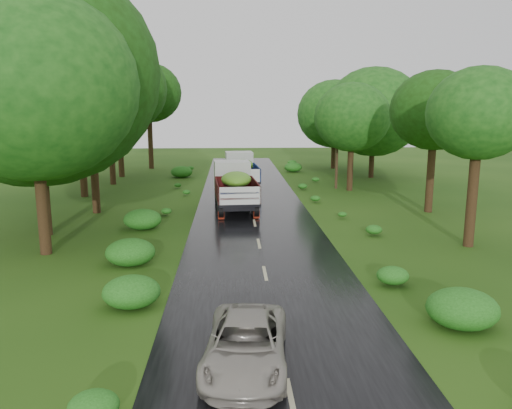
{
  "coord_description": "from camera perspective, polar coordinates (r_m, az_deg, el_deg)",
  "views": [
    {
      "loc": [
        -1.21,
        -13.37,
        6.02
      ],
      "look_at": [
        -0.1,
        8.47,
        1.7
      ],
      "focal_mm": 35.0,
      "sensor_mm": 36.0,
      "label": 1
    }
  ],
  "objects": [
    {
      "name": "shrubs",
      "position": [
        27.97,
        -0.36,
        -0.52
      ],
      "size": [
        11.9,
        44.0,
        0.7
      ],
      "color": "#1D5915",
      "rests_on": "ground"
    },
    {
      "name": "car",
      "position": [
        12.04,
        -1.15,
        -15.68
      ],
      "size": [
        2.26,
        4.23,
        1.13
      ],
      "primitive_type": "imported",
      "rotation": [
        0.0,
        0.0,
        -0.1
      ],
      "color": "#A49D92",
      "rests_on": "road"
    },
    {
      "name": "utility_pole",
      "position": [
        37.16,
        9.29,
        7.43
      ],
      "size": [
        1.22,
        0.46,
        7.16
      ],
      "rotation": [
        0.0,
        0.0,
        0.31
      ],
      "color": "#382616",
      "rests_on": "ground"
    },
    {
      "name": "truck_near",
      "position": [
        29.47,
        -2.48,
        2.35
      ],
      "size": [
        2.67,
        6.46,
        2.65
      ],
      "rotation": [
        0.0,
        0.0,
        0.07
      ],
      "color": "black",
      "rests_on": "ground"
    },
    {
      "name": "trees_left",
      "position": [
        33.58,
        -18.39,
        12.14
      ],
      "size": [
        6.25,
        32.7,
        9.59
      ],
      "color": "black",
      "rests_on": "ground"
    },
    {
      "name": "ground",
      "position": [
        14.71,
        2.12,
        -13.0
      ],
      "size": [
        120.0,
        120.0,
        0.0
      ],
      "primitive_type": "plane",
      "color": "#1A3E0D",
      "rests_on": "ground"
    },
    {
      "name": "truck_far",
      "position": [
        37.4,
        -1.71,
        4.12
      ],
      "size": [
        2.52,
        6.13,
        2.52
      ],
      "rotation": [
        0.0,
        0.0,
        0.07
      ],
      "color": "black",
      "rests_on": "ground"
    },
    {
      "name": "road_lines",
      "position": [
        20.31,
        0.65,
        -6.0
      ],
      "size": [
        0.12,
        69.6,
        0.0
      ],
      "color": "#BFB78C",
      "rests_on": "road"
    },
    {
      "name": "road",
      "position": [
        19.36,
        0.83,
        -6.91
      ],
      "size": [
        6.5,
        80.0,
        0.02
      ],
      "primitive_type": "cube",
      "color": "black",
      "rests_on": "ground"
    },
    {
      "name": "trees_right",
      "position": [
        39.28,
        13.03,
        10.02
      ],
      "size": [
        7.08,
        31.26,
        7.37
      ],
      "color": "black",
      "rests_on": "ground"
    }
  ]
}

